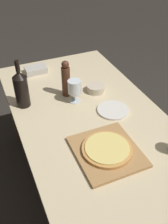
% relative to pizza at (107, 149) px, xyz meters
% --- Properties ---
extents(ground_plane, '(12.00, 12.00, 0.00)m').
position_rel_pizza_xyz_m(ground_plane, '(0.05, 0.28, -0.78)').
color(ground_plane, '#2D2823').
extents(dining_table, '(0.89, 1.75, 0.75)m').
position_rel_pizza_xyz_m(dining_table, '(0.05, 0.28, -0.11)').
color(dining_table, '#CCB78E').
rests_on(dining_table, ground_plane).
extents(cutting_board, '(0.33, 0.36, 0.02)m').
position_rel_pizza_xyz_m(cutting_board, '(0.00, 0.00, -0.02)').
color(cutting_board, '#A87A47').
rests_on(cutting_board, dining_table).
extents(pizza, '(0.27, 0.27, 0.02)m').
position_rel_pizza_xyz_m(pizza, '(0.00, 0.00, 0.00)').
color(pizza, '#C68947').
rests_on(pizza, cutting_board).
extents(wine_bottle, '(0.09, 0.09, 0.32)m').
position_rel_pizza_xyz_m(wine_bottle, '(-0.31, 0.59, 0.10)').
color(wine_bottle, black).
rests_on(wine_bottle, dining_table).
extents(pepper_mill, '(0.06, 0.06, 0.26)m').
position_rel_pizza_xyz_m(pepper_mill, '(-0.01, 0.60, 0.09)').
color(pepper_mill, '#4C2819').
rests_on(pepper_mill, dining_table).
extents(wine_glass, '(0.09, 0.09, 0.16)m').
position_rel_pizza_xyz_m(wine_glass, '(0.02, 0.50, 0.08)').
color(wine_glass, silver).
rests_on(wine_glass, dining_table).
extents(small_bowl, '(0.12, 0.12, 0.05)m').
position_rel_pizza_xyz_m(small_bowl, '(0.20, 0.56, -0.01)').
color(small_bowl, beige).
rests_on(small_bowl, dining_table).
extents(dinner_plate, '(0.20, 0.20, 0.01)m').
position_rel_pizza_xyz_m(dinner_plate, '(0.20, 0.31, -0.02)').
color(dinner_plate, silver).
rests_on(dinner_plate, dining_table).
extents(food_container, '(0.16, 0.11, 0.05)m').
position_rel_pizza_xyz_m(food_container, '(-0.12, 0.98, -0.01)').
color(food_container, '#BCB7AD').
rests_on(food_container, dining_table).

